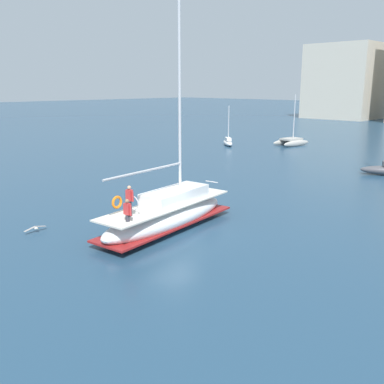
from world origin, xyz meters
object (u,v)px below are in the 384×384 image
Objects in this scene: main_sailboat at (168,213)px; seagull at (35,228)px; moored_sloop_near at (228,142)px; moored_catamaran at (291,141)px.

main_sailboat is 7.34m from seagull.
seagull is (15.17, -34.95, -0.21)m from moored_sloop_near.
moored_sloop_near reaches higher than seagull.
seagull is (8.96, -40.77, -0.31)m from moored_catamaran.
main_sailboat reaches higher than moored_sloop_near.
moored_catamaran reaches higher than moored_sloop_near.
seagull is at bearing -66.54° from moored_sloop_near.
main_sailboat is at bearing -68.68° from moored_catamaran.
moored_catamaran is (-13.75, 35.25, -0.35)m from main_sailboat.
moored_sloop_near is at bearing -136.83° from moored_catamaran.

